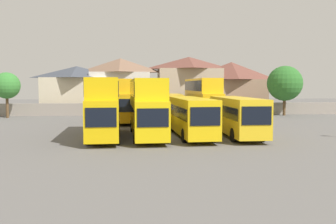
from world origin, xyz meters
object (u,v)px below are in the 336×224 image
bus_1 (104,105)px  tree_behind_wall (285,83)px  bus_2 (147,104)px  house_terrace_far_right (231,86)px  bus_3 (190,114)px  house_terrace_right (189,84)px  bus_8 (202,98)px  bus_6 (140,106)px  house_terrace_centre (121,85)px  bus_5 (121,98)px  bus_7 (172,106)px  tree_left_of_lot (7,86)px  bus_4 (237,114)px  house_terrace_left (77,89)px

bus_1 → tree_behind_wall: tree_behind_wall is taller
bus_2 → house_terrace_far_right: house_terrace_far_right is taller
bus_3 → house_terrace_right: bearing=169.4°
bus_8 → bus_6: bearing=-89.5°
house_terrace_centre → tree_behind_wall: house_terrace_centre is taller
bus_5 → bus_8: bus_8 is taller
bus_1 → bus_2: bus_1 is taller
bus_3 → bus_8: size_ratio=0.96×
bus_6 → house_terrace_far_right: bearing=133.6°
bus_1 → bus_8: (10.63, 13.21, 0.13)m
bus_2 → house_terrace_far_right: size_ratio=1.06×
bus_5 → house_terrace_far_right: (17.58, 15.97, 1.35)m
bus_7 → tree_behind_wall: tree_behind_wall is taller
bus_1 → bus_8: bus_8 is taller
tree_behind_wall → house_terrace_far_right: bearing=126.0°
bus_2 → tree_left_of_lot: (-18.45, 19.76, 1.58)m
bus_7 → house_terrace_right: house_terrace_right is taller
bus_4 → tree_behind_wall: tree_behind_wall is taller
bus_4 → bus_6: bus_4 is taller
house_terrace_centre → tree_behind_wall: size_ratio=1.35×
bus_5 → house_terrace_centre: 15.73m
bus_6 → house_terrace_left: (-10.05, 15.84, 1.89)m
bus_2 → bus_8: bearing=148.4°
bus_8 → bus_4: bearing=0.8°
bus_1 → bus_3: size_ratio=0.99×
house_terrace_left → house_terrace_far_right: (25.26, 0.52, 0.42)m
bus_7 → tree_left_of_lot: size_ratio=1.70×
house_terrace_left → house_terrace_far_right: 25.27m
house_terrace_left → house_terrace_right: house_terrace_right is taller
house_terrace_centre → tree_behind_wall: bearing=-17.8°
bus_5 → bus_7: size_ratio=1.01×
bus_3 → tree_behind_wall: size_ratio=1.56×
bus_2 → house_terrace_right: (7.66, 29.41, 1.87)m
bus_5 → bus_4: bearing=36.0°
bus_1 → house_terrace_left: (-6.95, 28.70, 1.00)m
bus_3 → bus_7: size_ratio=1.08×
bus_3 → bus_7: bearing=178.6°
bus_8 → tree_behind_wall: (13.57, 7.89, 1.77)m
bus_1 → tree_left_of_lot: (-14.87, 20.10, 1.56)m
house_terrace_centre → house_terrace_far_right: 18.33m
bus_3 → bus_8: 13.39m
tree_behind_wall → bus_1: bearing=-138.9°
bus_2 → bus_5: bus_5 is taller
bus_8 → house_terrace_far_right: 17.80m
house_terrace_left → tree_behind_wall: house_terrace_left is taller
bus_5 → house_terrace_far_right: size_ratio=0.95×
bus_2 → bus_7: 13.18m
bus_4 → house_terrace_centre: size_ratio=1.06×
house_terrace_right → tree_left_of_lot: 27.84m
bus_6 → bus_8: bus_8 is taller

